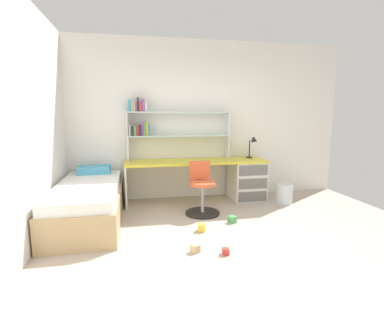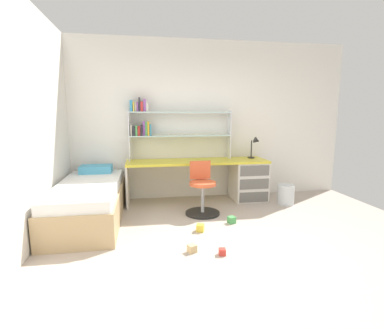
{
  "view_description": "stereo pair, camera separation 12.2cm",
  "coord_description": "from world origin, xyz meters",
  "px_view_note": "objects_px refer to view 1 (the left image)",
  "views": [
    {
      "loc": [
        -1.1,
        -2.87,
        1.48
      ],
      "look_at": [
        -0.29,
        1.27,
        0.77
      ],
      "focal_mm": 27.31,
      "sensor_mm": 36.0,
      "label": 1
    },
    {
      "loc": [
        -0.98,
        -2.89,
        1.48
      ],
      "look_at": [
        -0.29,
        1.27,
        0.77
      ],
      "focal_mm": 27.31,
      "sensor_mm": 36.0,
      "label": 2
    }
  ],
  "objects_px": {
    "bookshelf_hutch": "(162,124)",
    "toy_block_red_0": "(226,251)",
    "desk": "(233,177)",
    "toy_block_yellow_2": "(202,228)",
    "waste_bin": "(284,194)",
    "toy_block_natural_1": "(195,248)",
    "bed_platform": "(89,202)",
    "toy_block_green_3": "(232,219)",
    "desk_lamp": "(254,144)",
    "swivel_chair": "(202,193)"
  },
  "relations": [
    {
      "from": "bookshelf_hutch",
      "to": "swivel_chair",
      "type": "distance_m",
      "value": 1.41
    },
    {
      "from": "desk_lamp",
      "to": "desk",
      "type": "bearing_deg",
      "value": -169.22
    },
    {
      "from": "bookshelf_hutch",
      "to": "waste_bin",
      "type": "height_order",
      "value": "bookshelf_hutch"
    },
    {
      "from": "swivel_chair",
      "to": "toy_block_red_0",
      "type": "relative_size",
      "value": 11.09
    },
    {
      "from": "desk",
      "to": "bed_platform",
      "type": "relative_size",
      "value": 1.2
    },
    {
      "from": "toy_block_green_3",
      "to": "desk_lamp",
      "type": "bearing_deg",
      "value": 56.54
    },
    {
      "from": "bookshelf_hutch",
      "to": "waste_bin",
      "type": "relative_size",
      "value": 5.31
    },
    {
      "from": "desk",
      "to": "bed_platform",
      "type": "distance_m",
      "value": 2.43
    },
    {
      "from": "waste_bin",
      "to": "toy_block_natural_1",
      "type": "bearing_deg",
      "value": -141.43
    },
    {
      "from": "desk",
      "to": "toy_block_yellow_2",
      "type": "xyz_separation_m",
      "value": [
        -0.86,
        -1.32,
        -0.36
      ]
    },
    {
      "from": "waste_bin",
      "to": "toy_block_natural_1",
      "type": "xyz_separation_m",
      "value": [
        -1.84,
        -1.47,
        -0.12
      ]
    },
    {
      "from": "swivel_chair",
      "to": "toy_block_natural_1",
      "type": "bearing_deg",
      "value": -106.29
    },
    {
      "from": "bed_platform",
      "to": "desk",
      "type": "bearing_deg",
      "value": 15.94
    },
    {
      "from": "desk",
      "to": "desk_lamp",
      "type": "distance_m",
      "value": 0.7
    },
    {
      "from": "bookshelf_hutch",
      "to": "toy_block_green_3",
      "type": "distance_m",
      "value": 2.01
    },
    {
      "from": "waste_bin",
      "to": "toy_block_red_0",
      "type": "distance_m",
      "value": 2.21
    },
    {
      "from": "toy_block_green_3",
      "to": "toy_block_red_0",
      "type": "bearing_deg",
      "value": -112.98
    },
    {
      "from": "bookshelf_hutch",
      "to": "toy_block_natural_1",
      "type": "relative_size",
      "value": 20.74
    },
    {
      "from": "bookshelf_hutch",
      "to": "toy_block_natural_1",
      "type": "bearing_deg",
      "value": -85.85
    },
    {
      "from": "swivel_chair",
      "to": "toy_block_natural_1",
      "type": "height_order",
      "value": "swivel_chair"
    },
    {
      "from": "toy_block_yellow_2",
      "to": "toy_block_green_3",
      "type": "height_order",
      "value": "toy_block_yellow_2"
    },
    {
      "from": "bookshelf_hutch",
      "to": "toy_block_yellow_2",
      "type": "xyz_separation_m",
      "value": [
        0.35,
        -1.51,
        -1.29
      ]
    },
    {
      "from": "desk",
      "to": "waste_bin",
      "type": "relative_size",
      "value": 7.22
    },
    {
      "from": "desk_lamp",
      "to": "toy_block_natural_1",
      "type": "xyz_separation_m",
      "value": [
        -1.47,
        -1.95,
        -0.93
      ]
    },
    {
      "from": "desk",
      "to": "toy_block_natural_1",
      "type": "xyz_separation_m",
      "value": [
        -1.06,
        -1.88,
        -0.37
      ]
    },
    {
      "from": "desk",
      "to": "bed_platform",
      "type": "bearing_deg",
      "value": -164.06
    },
    {
      "from": "desk",
      "to": "swivel_chair",
      "type": "bearing_deg",
      "value": -137.78
    },
    {
      "from": "desk_lamp",
      "to": "toy_block_yellow_2",
      "type": "height_order",
      "value": "desk_lamp"
    },
    {
      "from": "desk_lamp",
      "to": "toy_block_green_3",
      "type": "distance_m",
      "value": 1.7
    },
    {
      "from": "waste_bin",
      "to": "toy_block_green_3",
      "type": "height_order",
      "value": "waste_bin"
    },
    {
      "from": "toy_block_natural_1",
      "to": "toy_block_green_3",
      "type": "distance_m",
      "value": 1.03
    },
    {
      "from": "toy_block_yellow_2",
      "to": "bookshelf_hutch",
      "type": "bearing_deg",
      "value": 103.03
    },
    {
      "from": "desk",
      "to": "desk_lamp",
      "type": "xyz_separation_m",
      "value": [
        0.4,
        0.08,
        0.56
      ]
    },
    {
      "from": "bookshelf_hutch",
      "to": "toy_block_red_0",
      "type": "height_order",
      "value": "bookshelf_hutch"
    },
    {
      "from": "toy_block_natural_1",
      "to": "toy_block_yellow_2",
      "type": "xyz_separation_m",
      "value": [
        0.2,
        0.56,
        0.0
      ]
    },
    {
      "from": "bookshelf_hutch",
      "to": "toy_block_natural_1",
      "type": "xyz_separation_m",
      "value": [
        0.15,
        -2.07,
        -1.29
      ]
    },
    {
      "from": "toy_block_natural_1",
      "to": "toy_block_yellow_2",
      "type": "distance_m",
      "value": 0.59
    },
    {
      "from": "waste_bin",
      "to": "desk",
      "type": "bearing_deg",
      "value": 152.49
    },
    {
      "from": "desk",
      "to": "toy_block_yellow_2",
      "type": "height_order",
      "value": "desk"
    },
    {
      "from": "desk_lamp",
      "to": "bed_platform",
      "type": "height_order",
      "value": "desk_lamp"
    },
    {
      "from": "bookshelf_hutch",
      "to": "toy_block_yellow_2",
      "type": "bearing_deg",
      "value": -76.97
    },
    {
      "from": "bed_platform",
      "to": "toy_block_yellow_2",
      "type": "relative_size",
      "value": 21.23
    },
    {
      "from": "toy_block_natural_1",
      "to": "toy_block_green_3",
      "type": "bearing_deg",
      "value": 48.31
    },
    {
      "from": "waste_bin",
      "to": "toy_block_yellow_2",
      "type": "distance_m",
      "value": 1.88
    },
    {
      "from": "bed_platform",
      "to": "toy_block_natural_1",
      "type": "xyz_separation_m",
      "value": [
        1.27,
        -1.21,
        -0.23
      ]
    },
    {
      "from": "toy_block_yellow_2",
      "to": "desk_lamp",
      "type": "bearing_deg",
      "value": 47.8
    },
    {
      "from": "bed_platform",
      "to": "toy_block_green_3",
      "type": "relative_size",
      "value": 21.53
    },
    {
      "from": "bookshelf_hutch",
      "to": "toy_block_natural_1",
      "type": "distance_m",
      "value": 2.44
    },
    {
      "from": "waste_bin",
      "to": "toy_block_natural_1",
      "type": "distance_m",
      "value": 2.36
    },
    {
      "from": "bed_platform",
      "to": "toy_block_red_0",
      "type": "distance_m",
      "value": 2.08
    }
  ]
}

